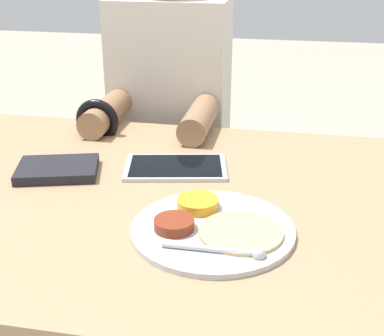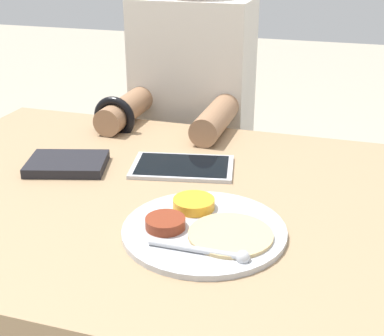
# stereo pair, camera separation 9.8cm
# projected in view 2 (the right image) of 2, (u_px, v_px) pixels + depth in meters

# --- Properties ---
(thali_tray) EXTENTS (0.27, 0.27, 0.03)m
(thali_tray) POSITION_uv_depth(u_px,v_px,m) (203.00, 228.00, 0.89)
(thali_tray) COLOR #B7BABF
(thali_tray) RESTS_ON dining_table
(red_notebook) EXTENTS (0.19, 0.16, 0.02)m
(red_notebook) POSITION_uv_depth(u_px,v_px,m) (67.00, 164.00, 1.14)
(red_notebook) COLOR silver
(red_notebook) RESTS_ON dining_table
(tablet_device) EXTENTS (0.24, 0.17, 0.01)m
(tablet_device) POSITION_uv_depth(u_px,v_px,m) (182.00, 167.00, 1.13)
(tablet_device) COLOR #B7B7BC
(tablet_device) RESTS_ON dining_table
(person_diner) EXTENTS (0.34, 0.44, 1.23)m
(person_diner) POSITION_uv_depth(u_px,v_px,m) (192.00, 162.00, 1.63)
(person_diner) COLOR black
(person_diner) RESTS_ON ground_plane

